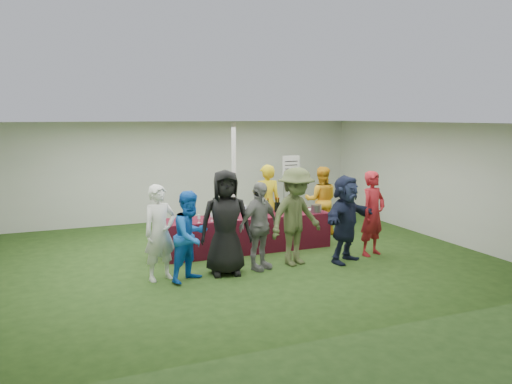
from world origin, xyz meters
name	(u,v)px	position (x,y,z in m)	size (l,w,h in m)	color
ground	(231,257)	(0.00, 0.00, 0.00)	(60.00, 60.00, 0.00)	#284719
tent	(234,183)	(0.50, 1.20, 1.35)	(10.00, 10.00, 10.00)	white
serving_table	(247,233)	(0.50, 0.37, 0.38)	(3.60, 0.80, 0.75)	#560F1F
wine_bottles	(275,207)	(1.19, 0.51, 0.87)	(0.84, 0.09, 0.32)	black
wine_glasses	(209,216)	(-0.43, 0.11, 0.86)	(1.13, 0.13, 0.16)	silver
water_bottle	(245,210)	(0.49, 0.45, 0.85)	(0.07, 0.07, 0.23)	silver
bar_towel	(312,210)	(2.08, 0.42, 0.77)	(0.25, 0.18, 0.03)	white
dump_bucket	(316,208)	(2.03, 0.15, 0.84)	(0.23, 0.23, 0.18)	slate
wine_list_sign	(291,174)	(2.62, 2.62, 1.32)	(0.50, 0.03, 1.80)	slate
staff_pourer	(266,204)	(1.16, 0.89, 0.89)	(0.65, 0.42, 1.77)	gold
staff_back	(321,200)	(2.73, 1.17, 0.82)	(0.80, 0.62, 1.64)	gold
customer_0	(160,233)	(-1.59, -0.85, 0.84)	(0.61, 0.40, 1.68)	white
customer_1	(191,236)	(-1.11, -1.10, 0.79)	(0.77, 0.60, 1.58)	blue
customer_2	(226,222)	(-0.43, -0.97, 0.95)	(0.93, 0.61, 1.90)	black
customer_3	(259,226)	(0.23, -0.94, 0.82)	(0.97, 0.40, 1.65)	gray
customer_4	(296,217)	(1.00, -0.93, 0.94)	(1.22, 0.70, 1.88)	#4B552E
customer_5	(346,219)	(1.98, -1.13, 0.86)	(1.59, 0.51, 1.72)	#1A203A
customer_6	(373,213)	(2.76, -0.91, 0.87)	(0.63, 0.42, 1.74)	maroon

